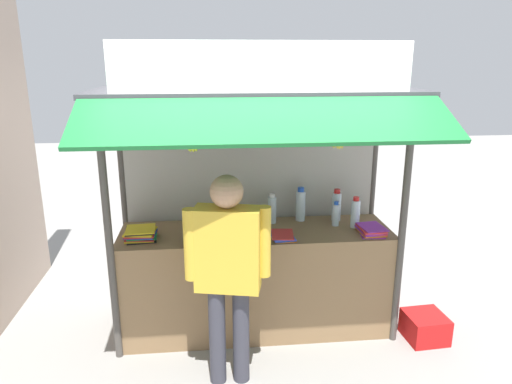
% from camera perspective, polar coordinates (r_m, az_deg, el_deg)
% --- Properties ---
extents(ground_plane, '(20.00, 20.00, 0.00)m').
position_cam_1_polar(ground_plane, '(4.51, -0.00, -15.84)').
color(ground_plane, gray).
extents(stall_counter, '(2.34, 0.67, 0.93)m').
position_cam_1_polar(stall_counter, '(4.28, -0.00, -10.55)').
color(stall_counter, olive).
rests_on(stall_counter, ground).
extents(stall_structure, '(2.54, 1.49, 2.49)m').
position_cam_1_polar(stall_structure, '(4.00, -0.11, 3.39)').
color(stall_structure, '#4C4742').
rests_on(stall_structure, ground).
extents(water_bottle_front_right, '(0.08, 0.08, 0.30)m').
position_cam_1_polar(water_bottle_front_right, '(4.37, 9.71, -1.67)').
color(water_bottle_front_right, silver).
rests_on(water_bottle_front_right, stall_counter).
extents(water_bottle_front_left, '(0.07, 0.07, 0.27)m').
position_cam_1_polar(water_bottle_front_left, '(4.14, -3.74, -2.68)').
color(water_bottle_front_left, silver).
rests_on(water_bottle_front_left, stall_counter).
extents(water_bottle_far_left, '(0.08, 0.08, 0.27)m').
position_cam_1_polar(water_bottle_far_left, '(4.25, 1.96, -2.11)').
color(water_bottle_far_left, silver).
rests_on(water_bottle_far_left, stall_counter).
extents(water_bottle_back_right, '(0.08, 0.08, 0.28)m').
position_cam_1_polar(water_bottle_back_right, '(4.23, 11.92, -2.51)').
color(water_bottle_back_right, silver).
rests_on(water_bottle_back_right, stall_counter).
extents(water_bottle_left, '(0.06, 0.06, 0.22)m').
position_cam_1_polar(water_bottle_left, '(4.25, 9.63, -2.68)').
color(water_bottle_left, silver).
rests_on(water_bottle_left, stall_counter).
extents(water_bottle_far_right, '(0.09, 0.09, 0.31)m').
position_cam_1_polar(water_bottle_far_right, '(4.32, 5.41, -1.57)').
color(water_bottle_far_right, silver).
rests_on(water_bottle_far_right, stall_counter).
extents(magazine_stack_rear_center, '(0.27, 0.27, 0.09)m').
position_cam_1_polar(magazine_stack_rear_center, '(4.02, -13.76, -4.92)').
color(magazine_stack_rear_center, black).
rests_on(magazine_stack_rear_center, stall_counter).
extents(magazine_stack_mid_left, '(0.21, 0.26, 0.07)m').
position_cam_1_polar(magazine_stack_mid_left, '(3.84, -7.17, -5.75)').
color(magazine_stack_mid_left, green).
rests_on(magazine_stack_mid_left, stall_counter).
extents(magazine_stack_right, '(0.23, 0.28, 0.06)m').
position_cam_1_polar(magazine_stack_right, '(4.14, 13.77, -4.49)').
color(magazine_stack_right, purple).
rests_on(magazine_stack_right, stall_counter).
extents(magazine_stack_back_left, '(0.21, 0.28, 0.04)m').
position_cam_1_polar(magazine_stack_back_left, '(3.94, 3.23, -5.29)').
color(magazine_stack_back_left, orange).
rests_on(magazine_stack_back_left, stall_counter).
extents(banana_bunch_rightmost, '(0.09, 0.09, 0.29)m').
position_cam_1_polar(banana_bunch_rightmost, '(3.42, -7.69, 6.12)').
color(banana_bunch_rightmost, '#332D23').
extents(banana_bunch_leftmost, '(0.09, 0.09, 0.26)m').
position_cam_1_polar(banana_bunch_leftmost, '(3.45, 2.33, 6.54)').
color(banana_bunch_leftmost, '#332D23').
extents(banana_bunch_inner_left, '(0.11, 0.11, 0.29)m').
position_cam_1_polar(banana_bunch_inner_left, '(3.55, 9.98, 6.59)').
color(banana_bunch_inner_left, '#332D23').
extents(vendor_person, '(0.61, 0.29, 1.62)m').
position_cam_1_polar(vendor_person, '(3.39, -3.42, -8.56)').
color(vendor_person, '#383842').
rests_on(vendor_person, ground).
extents(plastic_crate, '(0.35, 0.35, 0.23)m').
position_cam_1_polar(plastic_crate, '(4.52, 19.75, -15.10)').
color(plastic_crate, red).
rests_on(plastic_crate, ground).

